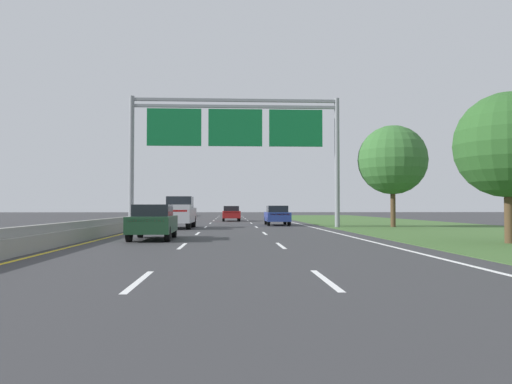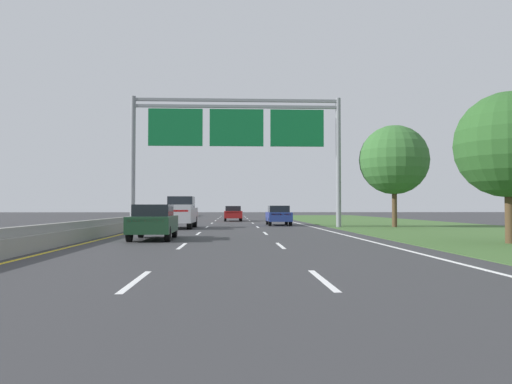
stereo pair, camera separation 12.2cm
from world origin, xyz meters
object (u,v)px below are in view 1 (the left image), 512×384
(roadside_tree_near, at_px, (508,145))
(overhead_sign_gantry, at_px, (235,134))
(car_blue_right_lane_sedan, at_px, (277,215))
(car_darkgreen_left_lane_sedan, at_px, (153,221))
(pickup_truck_silver, at_px, (179,213))
(roadside_tree_mid, at_px, (393,160))
(car_red_centre_lane_sedan, at_px, (231,213))

(roadside_tree_near, bearing_deg, overhead_sign_gantry, 123.22)
(car_blue_right_lane_sedan, bearing_deg, car_darkgreen_left_lane_sedan, 157.81)
(pickup_truck_silver, relative_size, car_darkgreen_left_lane_sedan, 1.22)
(car_blue_right_lane_sedan, height_order, roadside_tree_mid, roadside_tree_mid)
(car_blue_right_lane_sedan, height_order, car_red_centre_lane_sedan, same)
(roadside_tree_near, bearing_deg, car_darkgreen_left_lane_sedan, 166.99)
(overhead_sign_gantry, xyz_separation_m, roadside_tree_mid, (11.44, 0.12, -1.78))
(car_darkgreen_left_lane_sedan, height_order, roadside_tree_mid, roadside_tree_mid)
(overhead_sign_gantry, xyz_separation_m, car_darkgreen_left_lane_sedan, (-3.82, -13.04, -5.85))
(overhead_sign_gantry, relative_size, car_red_centre_lane_sedan, 3.40)
(pickup_truck_silver, distance_m, car_darkgreen_left_lane_sedan, 12.04)
(overhead_sign_gantry, relative_size, roadside_tree_near, 2.49)
(car_blue_right_lane_sedan, relative_size, car_red_centre_lane_sedan, 0.99)
(overhead_sign_gantry, bearing_deg, car_red_centre_lane_sedan, 90.89)
(car_red_centre_lane_sedan, relative_size, roadside_tree_near, 0.73)
(car_blue_right_lane_sedan, relative_size, roadside_tree_near, 0.73)
(overhead_sign_gantry, distance_m, car_blue_right_lane_sedan, 8.25)
(car_blue_right_lane_sedan, bearing_deg, roadside_tree_near, -160.86)
(overhead_sign_gantry, distance_m, roadside_tree_mid, 11.58)
(car_blue_right_lane_sedan, distance_m, roadside_tree_near, 22.56)
(car_blue_right_lane_sedan, bearing_deg, car_red_centre_lane_sedan, 16.78)
(pickup_truck_silver, relative_size, car_red_centre_lane_sedan, 1.22)
(car_red_centre_lane_sedan, bearing_deg, roadside_tree_near, -162.84)
(pickup_truck_silver, distance_m, roadside_tree_near, 21.44)
(overhead_sign_gantry, bearing_deg, roadside_tree_mid, 0.59)
(pickup_truck_silver, relative_size, roadside_tree_mid, 0.73)
(car_blue_right_lane_sedan, distance_m, car_red_centre_lane_sedan, 12.76)
(roadside_tree_mid, bearing_deg, roadside_tree_near, -92.42)
(car_blue_right_lane_sedan, relative_size, roadside_tree_mid, 0.59)
(car_darkgreen_left_lane_sedan, bearing_deg, overhead_sign_gantry, -17.43)
(car_red_centre_lane_sedan, distance_m, roadside_tree_mid, 20.88)
(overhead_sign_gantry, xyz_separation_m, pickup_truck_silver, (-3.89, -1.00, -5.59))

